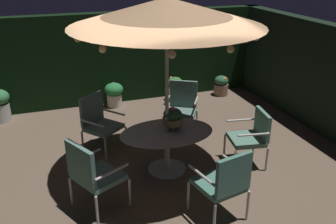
{
  "coord_description": "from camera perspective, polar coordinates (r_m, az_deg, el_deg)",
  "views": [
    {
      "loc": [
        -1.51,
        -5.06,
        3.3
      ],
      "look_at": [
        0.21,
        -0.1,
        1.06
      ],
      "focal_mm": 39.72,
      "sensor_mm": 36.0,
      "label": 1
    }
  ],
  "objects": [
    {
      "name": "patio_chair_east",
      "position": [
        4.93,
        8.62,
        -10.47
      ],
      "size": [
        0.7,
        0.73,
        1.05
      ],
      "color": "#B6B3AB",
      "rests_on": "ground_plane"
    },
    {
      "name": "patio_chair_northeast",
      "position": [
        5.14,
        -11.64,
        -9.03
      ],
      "size": [
        0.81,
        0.83,
        1.06
      ],
      "color": "#B7AFAC",
      "rests_on": "ground_plane"
    },
    {
      "name": "ground_plane",
      "position": [
        6.23,
        -2.12,
        -9.03
      ],
      "size": [
        7.61,
        7.08,
        0.02
      ],
      "primitive_type": "cube",
      "color": "brown"
    },
    {
      "name": "potted_plant_left_near",
      "position": [
        9.48,
        8.15,
        4.1
      ],
      "size": [
        0.35,
        0.35,
        0.5
      ],
      "color": "#866452",
      "rests_on": "ground_plane"
    },
    {
      "name": "patio_chair_southeast",
      "position": [
        6.33,
        12.79,
        -3.3
      ],
      "size": [
        0.67,
        0.69,
        0.94
      ],
      "color": "#B8B5AC",
      "rests_on": "ground_plane"
    },
    {
      "name": "patio_chair_north",
      "position": [
        6.77,
        -10.59,
        -1.23
      ],
      "size": [
        0.82,
        0.81,
        1.01
      ],
      "color": "#B9B6A7",
      "rests_on": "ground_plane"
    },
    {
      "name": "patio_chair_south",
      "position": [
        7.25,
        2.19,
        1.07
      ],
      "size": [
        0.79,
        0.78,
        1.04
      ],
      "color": "#BBB3A9",
      "rests_on": "ground_plane"
    },
    {
      "name": "hedge_backdrop_rear",
      "position": [
        8.87,
        -8.73,
        8.13
      ],
      "size": [
        7.61,
        0.3,
        2.11
      ],
      "primitive_type": "cube",
      "color": "black",
      "rests_on": "ground_plane"
    },
    {
      "name": "potted_plant_back_center",
      "position": [
        8.74,
        -8.27,
        2.85
      ],
      "size": [
        0.43,
        0.43,
        0.56
      ],
      "color": "beige",
      "rests_on": "ground_plane"
    },
    {
      "name": "centerpiece_planter",
      "position": [
        5.88,
        0.7,
        -0.79
      ],
      "size": [
        0.32,
        0.32,
        0.39
      ],
      "color": "#7E674C",
      "rests_on": "patio_dining_table"
    },
    {
      "name": "potted_plant_back_right",
      "position": [
        9.04,
        1.1,
        3.63
      ],
      "size": [
        0.36,
        0.36,
        0.58
      ],
      "color": "beige",
      "rests_on": "ground_plane"
    },
    {
      "name": "patio_dining_table",
      "position": [
        5.97,
        -0.17,
        -4.42
      ],
      "size": [
        1.52,
        1.06,
        0.71
      ],
      "color": "#BAB2AC",
      "rests_on": "ground_plane"
    },
    {
      "name": "patio_umbrella",
      "position": [
        5.35,
        -0.19,
        15.11
      ],
      "size": [
        2.8,
        2.8,
        2.83
      ],
      "color": "#B7B6A9",
      "rests_on": "ground_plane"
    }
  ]
}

